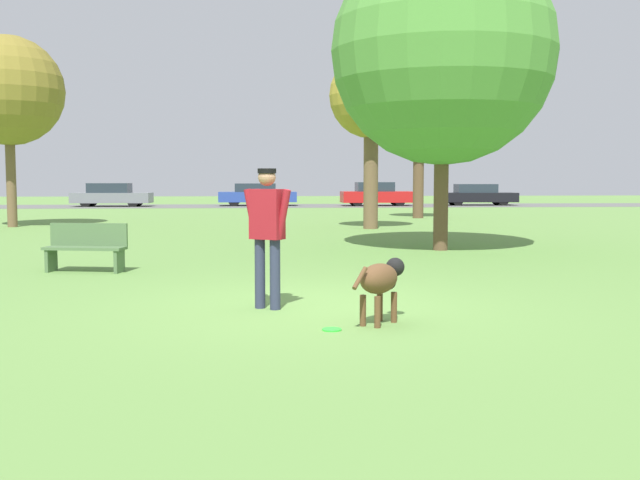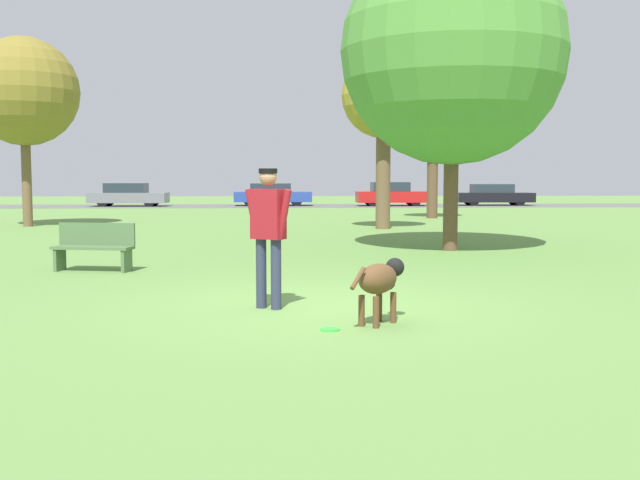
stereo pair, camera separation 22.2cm
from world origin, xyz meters
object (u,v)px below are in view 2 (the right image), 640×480
(person, at_px, (268,226))
(tree_near_right, at_px, (453,52))
(frisbee, at_px, (330,329))
(parked_car_grey, at_px, (128,195))
(park_bench, at_px, (94,245))
(tree_mid_center, at_px, (384,99))
(tree_far_left, at_px, (24,92))
(dog, at_px, (380,280))
(parked_car_blue, at_px, (272,195))
(parked_car_red, at_px, (392,194))
(parked_car_black, at_px, (493,195))
(tree_far_right, at_px, (433,116))

(person, bearing_deg, tree_near_right, 94.12)
(frisbee, xyz_separation_m, parked_car_grey, (-9.22, 36.30, 0.65))
(park_bench, bearing_deg, person, -40.30)
(tree_mid_center, bearing_deg, tree_far_left, 170.99)
(tree_near_right, relative_size, park_bench, 4.75)
(frisbee, bearing_deg, dog, 29.59)
(tree_far_left, bearing_deg, frisbee, -63.41)
(tree_mid_center, bearing_deg, parked_car_blue, 100.09)
(tree_far_left, height_order, park_bench, tree_far_left)
(frisbee, distance_m, parked_car_red, 36.59)
(parked_car_blue, bearing_deg, person, -90.23)
(parked_car_grey, height_order, park_bench, parked_car_grey)
(parked_car_grey, height_order, parked_car_blue, parked_car_grey)
(tree_mid_center, bearing_deg, parked_car_black, 64.82)
(parked_car_blue, bearing_deg, park_bench, -95.83)
(frisbee, distance_m, tree_far_left, 20.56)
(person, height_order, tree_far_left, tree_far_left)
(frisbee, distance_m, parked_car_blue, 36.76)
(dog, bearing_deg, parked_car_blue, 41.12)
(frisbee, relative_size, parked_car_blue, 0.05)
(tree_far_left, xyz_separation_m, parked_car_red, (15.19, 18.10, -3.82))
(dog, distance_m, parked_car_red, 36.16)
(person, xyz_separation_m, tree_far_right, (6.45, 21.04, 3.13))
(tree_far_left, height_order, parked_car_blue, tree_far_left)
(tree_near_right, bearing_deg, dog, -108.14)
(tree_mid_center, relative_size, parked_car_red, 1.33)
(person, xyz_separation_m, frisbee, (0.67, -1.38, -1.03))
(dog, xyz_separation_m, parked_car_blue, (-1.41, 36.42, 0.17))
(tree_near_right, distance_m, parked_car_blue, 28.56)
(person, bearing_deg, parked_car_blue, 122.94)
(tree_far_right, xyz_separation_m, parked_car_black, (6.67, 14.09, -3.53))
(tree_far_right, height_order, park_bench, tree_far_right)
(person, relative_size, parked_car_black, 0.38)
(parked_car_red, distance_m, park_bench, 32.25)
(dog, relative_size, parked_car_blue, 0.19)
(dog, xyz_separation_m, tree_mid_center, (2.27, 15.74, 3.66))
(frisbee, relative_size, tree_far_right, 0.04)
(parked_car_grey, height_order, parked_car_black, parked_car_grey)
(frisbee, relative_size, parked_car_grey, 0.05)
(parked_car_blue, bearing_deg, frisbee, -89.20)
(dog, height_order, tree_far_left, tree_far_left)
(tree_mid_center, bearing_deg, frisbee, -100.06)
(tree_mid_center, xyz_separation_m, parked_car_blue, (-3.68, 20.68, -3.49))
(person, bearing_deg, park_bench, 160.36)
(tree_far_left, xyz_separation_m, parked_car_blue, (8.15, 18.80, -3.83))
(tree_near_right, bearing_deg, park_bench, -154.67)
(park_bench, bearing_deg, parked_car_red, 84.01)
(tree_near_right, height_order, park_bench, tree_near_right)
(tree_far_left, xyz_separation_m, tree_far_right, (14.77, 4.48, -0.34))
(person, xyz_separation_m, tree_mid_center, (3.52, 14.69, 3.12))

